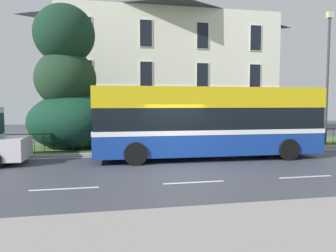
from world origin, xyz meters
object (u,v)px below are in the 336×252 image
at_px(evergreen_tree, 71,94).
at_px(litter_bin, 266,136).
at_px(georgian_townhouse, 164,65).
at_px(street_lamp_post, 328,70).
at_px(single_decker_bus, 207,121).

xyz_separation_m(evergreen_tree, litter_bin, (10.90, -1.62, -2.38)).
relative_size(georgian_townhouse, street_lamp_post, 2.12).
xyz_separation_m(single_decker_bus, litter_bin, (4.33, 2.52, -1.02)).
distance_m(georgian_townhouse, street_lamp_post, 12.53).
distance_m(single_decker_bus, litter_bin, 5.11).
bearing_deg(street_lamp_post, georgian_townhouse, 131.45).
distance_m(georgian_townhouse, litter_bin, 11.63).
xyz_separation_m(georgian_townhouse, single_decker_bus, (-0.09, -12.08, -4.06)).
relative_size(evergreen_tree, single_decker_bus, 0.76).
bearing_deg(single_decker_bus, evergreen_tree, 148.82).
bearing_deg(evergreen_tree, street_lamp_post, -5.35).
bearing_deg(evergreen_tree, single_decker_bus, -32.20).
distance_m(street_lamp_post, litter_bin, 5.55).
relative_size(georgian_townhouse, litter_bin, 14.51).
bearing_deg(litter_bin, georgian_townhouse, 113.91).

